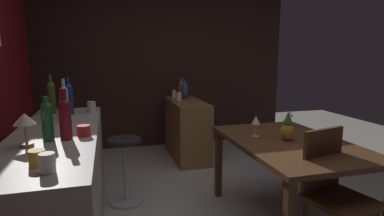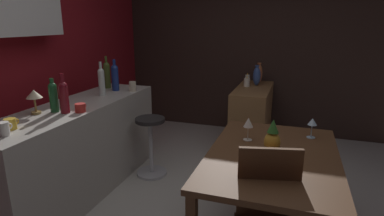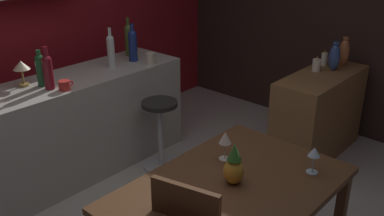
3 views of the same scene
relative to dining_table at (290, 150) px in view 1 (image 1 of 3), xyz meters
The scene contains 24 objects.
wall_side_right 2.85m from the dining_table, 16.16° to the left, with size 0.10×4.40×2.60m, color #33231E.
dining_table is the anchor object (origin of this frame).
kitchen_counter 1.88m from the dining_table, 84.00° to the left, with size 2.10×0.60×0.90m, color #B2ADA3.
sideboard_cabinet 2.01m from the dining_table, 11.85° to the left, with size 1.10×0.44×0.82m, color olive.
chair_near_window 0.52m from the dining_table, behind, with size 0.48×0.48×0.94m.
bar_stool 1.56m from the dining_table, 61.08° to the left, with size 0.34×0.34×0.66m.
wine_glass_left 0.56m from the dining_table, 31.70° to the right, with size 0.07×0.07×0.17m.
wine_glass_right 0.38m from the dining_table, 45.00° to the left, with size 0.08×0.08×0.19m.
pineapple_centerpiece 0.19m from the dining_table, 20.70° to the left, with size 0.12×0.12×0.25m.
fruit_bowl 0.33m from the dining_table, behind, with size 0.17×0.17×0.09m, color #9E4C38.
wine_bottle_clear 1.99m from the dining_table, 70.91° to the left, with size 0.07×0.07×0.36m.
wine_bottle_green 1.91m from the dining_table, 91.53° to the left, with size 0.07×0.07×0.30m.
wine_bottle_olive 2.27m from the dining_table, 63.81° to the left, with size 0.08×0.08×0.38m.
wine_bottle_ruby 1.80m from the dining_table, 91.59° to the left, with size 0.08×0.08×0.34m.
wine_bottle_cobalt 2.08m from the dining_table, 64.09° to the left, with size 0.08×0.08×0.36m.
cup_mustard 1.93m from the dining_table, 106.09° to the left, with size 0.12×0.08×0.08m.
cup_cream 1.90m from the dining_table, 60.47° to the left, with size 0.11×0.08×0.11m.
cup_white 1.91m from the dining_table, 110.03° to the left, with size 0.11×0.08×0.10m.
cup_red 1.67m from the dining_table, 89.43° to the left, with size 0.12×0.09×0.08m.
counter_lamp 2.02m from the dining_table, 94.36° to the left, with size 0.13×0.13×0.21m.
pillar_candle_tall 2.28m from the dining_table, 13.55° to the left, with size 0.06×0.06×0.15m.
pillar_candle_short 2.07m from the dining_table, 14.24° to the left, with size 0.08×0.08×0.14m.
vase_copper 2.37m from the dining_table, ahead, with size 0.10×0.10×0.29m.
vase_ceramic_blue 2.17m from the dining_table, 10.54° to the left, with size 0.10×0.10×0.28m.
Camera 1 is at (-2.30, 1.00, 1.46)m, focal length 28.52 mm.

